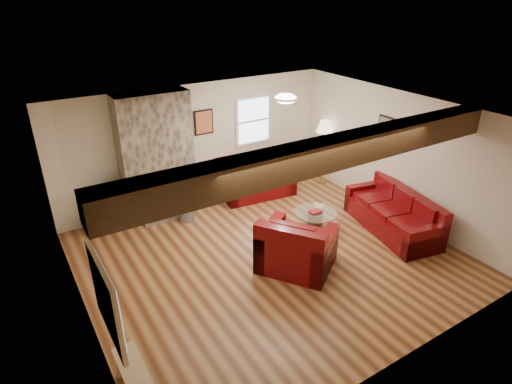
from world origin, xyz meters
TOP-DOWN VIEW (x-y plane):
  - room at (0.00, 0.00)m, footprint 8.00×8.00m
  - oak_beam at (0.00, -1.25)m, footprint 6.00×0.36m
  - chimney_breast at (-1.00, 2.49)m, footprint 1.40×0.67m
  - back_window at (1.35, 2.71)m, footprint 0.90×0.08m
  - hatch_window at (-2.96, -1.50)m, footprint 0.08×1.00m
  - ceiling_dome at (0.90, 0.90)m, footprint 0.40×0.40m
  - artwork_back at (0.15, 2.71)m, footprint 0.42×0.06m
  - artwork_right at (2.96, 0.30)m, footprint 0.06×0.55m
  - sofa_three at (2.48, -0.47)m, footprint 1.24×2.15m
  - loveseat at (1.12, 2.23)m, footprint 1.69×1.10m
  - armchair_red at (0.24, -0.45)m, footprint 1.48×1.51m
  - coffee_table at (1.22, 0.28)m, footprint 0.82×0.82m
  - tv_cabinet at (-1.96, 2.53)m, footprint 1.03×0.41m
  - television at (-1.96, 2.53)m, footprint 0.76×0.10m
  - floor_lamp at (2.80, 1.98)m, footprint 0.39×0.39m
  - coal_bucket at (-0.69, 1.96)m, footprint 0.31×0.31m

SIDE VIEW (x-z plane):
  - coal_bucket at x=-0.69m, z-range 0.00..0.29m
  - coffee_table at x=1.22m, z-range -0.01..0.41m
  - tv_cabinet at x=-1.96m, z-range 0.00..0.51m
  - sofa_three at x=2.48m, z-range 0.00..0.78m
  - loveseat at x=1.12m, z-range 0.00..0.84m
  - armchair_red at x=0.24m, z-range 0.00..0.93m
  - television at x=-1.96m, z-range 0.51..0.95m
  - chimney_breast at x=-1.00m, z-range -0.03..2.47m
  - room at x=0.00m, z-range -2.75..5.25m
  - floor_lamp at x=2.80m, z-range 0.53..2.04m
  - hatch_window at x=-2.96m, z-range 1.00..1.90m
  - back_window at x=1.35m, z-range 1.00..2.10m
  - artwork_back at x=0.15m, z-range 1.44..1.96m
  - artwork_right at x=2.96m, z-range 1.54..1.96m
  - oak_beam at x=0.00m, z-range 2.12..2.50m
  - ceiling_dome at x=0.90m, z-range 2.35..2.53m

